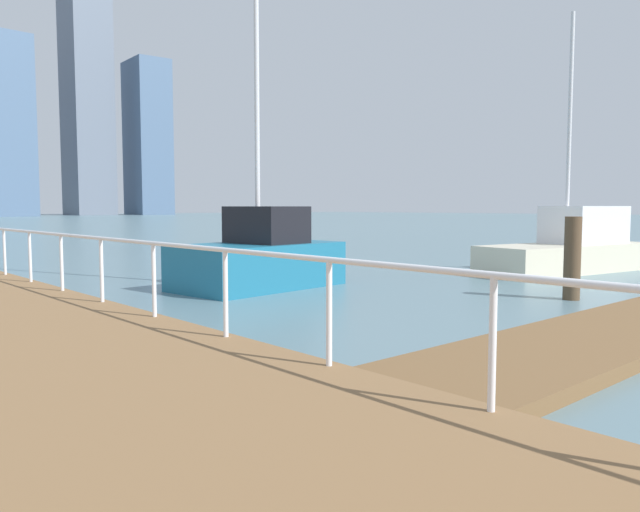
% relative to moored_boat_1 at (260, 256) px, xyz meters
% --- Properties ---
extents(ground_plane, '(300.00, 300.00, 0.00)m').
position_rel_moored_boat_1_xyz_m(ground_plane, '(-1.69, 4.70, -0.77)').
color(ground_plane, slate).
extents(boardwalk_railing, '(0.06, 23.87, 1.08)m').
position_rel_moored_boat_1_xyz_m(boardwalk_railing, '(-4.84, -6.80, 0.48)').
color(boardwalk_railing, white).
rests_on(boardwalk_railing, boardwalk).
extents(dock_piling_3, '(0.35, 0.35, 1.76)m').
position_rel_moored_boat_1_xyz_m(dock_piling_3, '(3.71, -6.02, 0.11)').
color(dock_piling_3, brown).
rests_on(dock_piling_3, ground_plane).
extents(moored_boat_1, '(4.24, 2.62, 9.88)m').
position_rel_moored_boat_1_xyz_m(moored_boat_1, '(0.00, 0.00, 0.00)').
color(moored_boat_1, '#1E6B8C').
rests_on(moored_boat_1, ground_plane).
extents(moored_boat_3, '(6.28, 2.87, 7.65)m').
position_rel_moored_boat_1_xyz_m(moored_boat_3, '(9.24, -3.30, -0.02)').
color(moored_boat_3, beige).
rests_on(moored_boat_3, ground_plane).
extents(skyline_tower_4, '(10.16, 11.98, 35.50)m').
position_rel_moored_boat_1_xyz_m(skyline_tower_4, '(27.03, 122.30, 16.98)').
color(skyline_tower_4, slate).
rests_on(skyline_tower_4, ground_plane).
extents(skyline_tower_5, '(9.85, 9.14, 48.45)m').
position_rel_moored_boat_1_xyz_m(skyline_tower_5, '(47.20, 129.52, 23.45)').
color(skyline_tower_5, slate).
rests_on(skyline_tower_5, ground_plane).
extents(skyline_tower_6, '(8.85, 12.22, 36.66)m').
position_rel_moored_boat_1_xyz_m(skyline_tower_6, '(61.04, 128.00, 17.56)').
color(skyline_tower_6, slate).
rests_on(skyline_tower_6, ground_plane).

